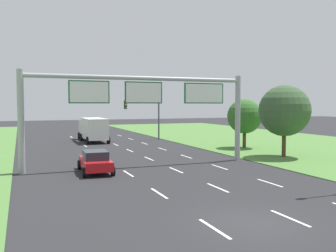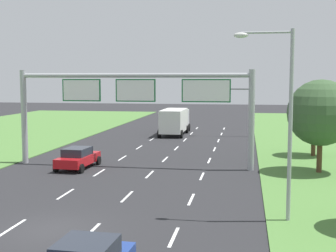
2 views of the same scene
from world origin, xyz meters
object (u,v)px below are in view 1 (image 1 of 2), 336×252
object	(u,v)px
box_truck	(93,128)
roadside_tree_mid	(284,111)
traffic_light_mast	(145,110)
sign_gantry	(144,100)
car_near_red	(95,161)
roadside_tree_far	(245,116)

from	to	relation	value
box_truck	roadside_tree_mid	distance (m)	24.28
traffic_light_mast	box_truck	bearing A→B (deg)	173.32
box_truck	sign_gantry	bearing A→B (deg)	-89.34
car_near_red	sign_gantry	xyz separation A→B (m)	(3.97, 1.35, 4.18)
car_near_red	sign_gantry	size ratio (longest dim) A/B	0.26
roadside_tree_mid	roadside_tree_far	world-z (taller)	roadside_tree_mid
car_near_red	box_truck	distance (m)	21.80
car_near_red	roadside_tree_mid	size ratio (longest dim) A/B	0.70
box_truck	sign_gantry	size ratio (longest dim) A/B	0.49
traffic_light_mast	car_near_red	bearing A→B (deg)	-116.47
roadside_tree_far	car_near_red	bearing A→B (deg)	-154.71
traffic_light_mast	sign_gantry	bearing A→B (deg)	-108.13
car_near_red	roadside_tree_far	distance (m)	19.25
roadside_tree_far	traffic_light_mast	bearing A→B (deg)	118.95
box_truck	roadside_tree_far	bearing A→B (deg)	-44.62
car_near_red	roadside_tree_far	xyz separation A→B (m)	(17.25, 8.15, 2.60)
car_near_red	box_truck	bearing A→B (deg)	82.98
car_near_red	traffic_light_mast	xyz separation A→B (m)	(10.31, 20.70, 3.09)
box_truck	roadside_tree_mid	size ratio (longest dim) A/B	1.32
box_truck	roadside_tree_far	size ratio (longest dim) A/B	1.61
box_truck	traffic_light_mast	size ratio (longest dim) A/B	1.50
car_near_red	sign_gantry	bearing A→B (deg)	21.52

